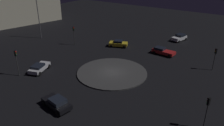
% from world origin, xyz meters
% --- Properties ---
extents(ground_plane, '(118.96, 118.96, 0.00)m').
position_xyz_m(ground_plane, '(0.00, 0.00, 0.00)').
color(ground_plane, black).
extents(roundabout_island, '(11.68, 11.68, 0.20)m').
position_xyz_m(roundabout_island, '(0.00, 0.00, 0.10)').
color(roundabout_island, '#383838').
rests_on(roundabout_island, ground_plane).
extents(car_black, '(4.51, 2.60, 1.48)m').
position_xyz_m(car_black, '(-0.06, -11.98, 0.77)').
color(car_black, black).
rests_on(car_black, ground_plane).
extents(car_silver, '(3.19, 4.58, 1.34)m').
position_xyz_m(car_silver, '(-10.41, -6.57, 0.72)').
color(car_silver, silver).
rests_on(car_silver, ground_plane).
extents(car_white, '(2.80, 4.29, 1.51)m').
position_xyz_m(car_white, '(3.31, 23.09, 0.78)').
color(car_white, white).
rests_on(car_white, ground_plane).
extents(car_yellow, '(4.34, 3.28, 1.47)m').
position_xyz_m(car_yellow, '(-6.16, 11.19, 0.75)').
color(car_yellow, gold).
rests_on(car_yellow, ground_plane).
extents(car_red, '(4.61, 2.34, 1.36)m').
position_xyz_m(car_red, '(3.59, 12.61, 0.71)').
color(car_red, red).
rests_on(car_red, ground_plane).
extents(traffic_light_southwest, '(0.39, 0.38, 4.39)m').
position_xyz_m(traffic_light_southwest, '(-11.77, -9.49, 3.12)').
color(traffic_light_southwest, '#2D2D2D').
rests_on(traffic_light_southwest, ground_plane).
extents(traffic_light_northwest, '(0.39, 0.36, 4.23)m').
position_xyz_m(traffic_light_northwest, '(-14.78, 6.46, 3.01)').
color(traffic_light_northwest, '#2D2D2D').
rests_on(traffic_light_northwest, ground_plane).
extents(traffic_light_east, '(0.39, 0.35, 4.00)m').
position_xyz_m(traffic_light_east, '(16.04, -5.24, 2.85)').
color(traffic_light_east, '#2D2D2D').
rests_on(traffic_light_east, ground_plane).
extents(traffic_light_northeast, '(0.39, 0.38, 3.94)m').
position_xyz_m(traffic_light_northeast, '(13.45, 10.76, 2.81)').
color(traffic_light_northeast, '#2D2D2D').
rests_on(traffic_light_northeast, ground_plane).
extents(streetlamp_west, '(0.56, 0.56, 9.71)m').
position_xyz_m(streetlamp_west, '(-24.92, 5.37, 6.40)').
color(streetlamp_west, '#4C4C51').
rests_on(streetlamp_west, ground_plane).
extents(store_building, '(16.56, 30.56, 9.15)m').
position_xyz_m(store_building, '(-43.87, 9.13, 4.58)').
color(store_building, '#B7B299').
rests_on(store_building, ground_plane).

